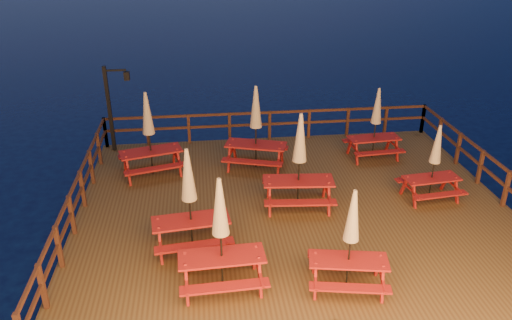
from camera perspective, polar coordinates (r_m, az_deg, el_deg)
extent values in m
plane|color=black|center=(14.38, 4.27, -6.62)|extent=(500.00, 500.00, 0.00)
cube|color=#4C3318|center=(14.28, 4.30, -5.94)|extent=(12.00, 10.00, 0.40)
cylinder|color=#3C1F13|center=(18.60, -15.71, -0.77)|extent=(0.24, 0.24, 1.40)
cylinder|color=#3C1F13|center=(18.51, 1.62, 0.09)|extent=(0.24, 0.24, 1.40)
cylinder|color=#3C1F13|center=(20.04, 17.68, 0.89)|extent=(0.24, 0.24, 1.40)
cube|color=#3C1F13|center=(18.06, 1.58, 5.46)|extent=(11.70, 0.06, 0.09)
cube|color=#3C1F13|center=(18.22, 1.56, 4.14)|extent=(11.70, 0.06, 0.09)
cube|color=#3C1F13|center=(18.20, -13.21, 3.25)|extent=(0.10, 0.10, 1.10)
cube|color=#3C1F13|center=(18.24, 1.56, 3.98)|extent=(0.10, 0.10, 1.10)
cube|color=#3C1F13|center=(19.44, 15.39, 4.43)|extent=(0.10, 0.10, 1.10)
cube|color=#3C1F13|center=(13.86, -20.05, -2.65)|extent=(0.06, 9.70, 0.09)
cube|color=#3C1F13|center=(14.06, -19.78, -4.26)|extent=(0.06, 9.70, 0.09)
cube|color=#3C1F13|center=(10.99, -23.78, -14.47)|extent=(0.10, 0.10, 1.10)
cube|color=#3C1F13|center=(14.09, -19.75, -4.45)|extent=(0.10, 0.10, 1.10)
cube|color=#3C1F13|center=(17.50, -17.30, 1.83)|extent=(0.10, 0.10, 1.10)
cube|color=#3C1F13|center=(15.82, 25.76, -0.19)|extent=(0.06, 9.70, 0.09)
cube|color=#3C1F13|center=(15.99, 25.46, -1.63)|extent=(0.06, 9.70, 0.09)
cube|color=#3C1F13|center=(16.02, 25.43, -1.80)|extent=(0.10, 0.10, 1.10)
cube|color=#3C1F13|center=(19.09, 19.69, 3.45)|extent=(0.10, 0.10, 1.10)
cube|color=black|center=(17.73, -16.40, 5.56)|extent=(0.12, 0.12, 3.00)
cube|color=black|center=(17.28, -15.79, 9.85)|extent=(0.70, 0.06, 0.06)
cube|color=black|center=(17.28, -14.56, 9.30)|extent=(0.18, 0.18, 0.28)
sphere|color=#E1995A|center=(17.28, -14.56, 9.30)|extent=(0.14, 0.14, 0.14)
cube|color=maroon|center=(17.18, 13.34, 2.47)|extent=(1.76, 0.79, 0.05)
cube|color=maroon|center=(17.77, 12.53, 2.34)|extent=(1.73, 0.39, 0.05)
cube|color=maroon|center=(16.82, 14.00, 0.83)|extent=(1.73, 0.39, 0.05)
cube|color=maroon|center=(17.32, 10.65, 1.63)|extent=(0.06, 0.10, 0.71)
cube|color=maroon|center=(16.79, 11.41, 0.78)|extent=(0.06, 0.10, 0.71)
cube|color=maroon|center=(17.87, 14.92, 1.96)|extent=(0.06, 0.10, 0.71)
cube|color=maroon|center=(17.36, 15.78, 1.14)|extent=(0.06, 0.10, 0.71)
cylinder|color=black|center=(17.01, 13.49, 3.95)|extent=(0.04, 0.04, 2.38)
cone|color=tan|center=(16.79, 13.72, 6.06)|extent=(0.34, 0.34, 1.19)
sphere|color=black|center=(16.62, 13.92, 7.85)|extent=(0.07, 0.07, 0.07)
cube|color=maroon|center=(15.05, 19.44, -1.96)|extent=(1.64, 0.78, 0.04)
cube|color=maroon|center=(15.56, 18.33, -1.96)|extent=(1.60, 0.41, 0.04)
cube|color=maroon|center=(14.78, 20.32, -3.78)|extent=(1.60, 0.41, 0.04)
cube|color=maroon|center=(15.09, 16.56, -2.86)|extent=(0.06, 0.09, 0.66)
cube|color=maroon|center=(14.65, 17.62, -3.90)|extent=(0.06, 0.09, 0.66)
cube|color=maroon|center=(15.75, 20.80, -2.29)|extent=(0.06, 0.09, 0.66)
cube|color=maroon|center=(15.33, 21.93, -3.26)|extent=(0.06, 0.09, 0.66)
cylinder|color=black|center=(14.86, 19.68, -0.45)|extent=(0.04, 0.04, 2.20)
cone|color=tan|center=(14.62, 20.03, 1.73)|extent=(0.32, 0.32, 1.10)
sphere|color=black|center=(14.43, 20.33, 3.59)|extent=(0.06, 0.06, 0.06)
cube|color=maroon|center=(15.98, -0.02, 1.77)|extent=(2.06, 1.29, 0.05)
cube|color=maroon|center=(16.69, 0.39, 1.63)|extent=(1.92, 0.86, 0.05)
cube|color=maroon|center=(15.55, -0.46, -0.24)|extent=(1.92, 0.86, 0.05)
cube|color=maroon|center=(16.62, -2.51, 1.19)|extent=(0.09, 0.12, 0.80)
cube|color=maroon|center=(15.99, -3.08, 0.17)|extent=(0.09, 0.12, 0.80)
cube|color=maroon|center=(16.35, 2.97, 0.76)|extent=(0.09, 0.12, 0.80)
cube|color=maroon|center=(15.72, 2.61, -0.29)|extent=(0.09, 0.12, 0.80)
cylinder|color=black|center=(15.78, -0.02, 3.55)|extent=(0.05, 0.05, 2.67)
cone|color=tan|center=(15.52, -0.02, 6.11)|extent=(0.38, 0.38, 1.34)
sphere|color=black|center=(15.32, -0.02, 8.30)|extent=(0.07, 0.07, 0.07)
cube|color=maroon|center=(11.04, 10.53, -11.20)|extent=(1.78, 0.96, 0.05)
cube|color=maroon|center=(11.66, 10.15, -10.67)|extent=(1.70, 0.57, 0.05)
cube|color=maroon|center=(10.77, 10.71, -14.18)|extent=(1.70, 0.57, 0.05)
cube|color=maroon|center=(11.43, 6.67, -11.65)|extent=(0.07, 0.10, 0.70)
cube|color=maroon|center=(10.95, 6.79, -13.60)|extent=(0.07, 0.10, 0.70)
cube|color=maroon|center=(11.60, 13.76, -11.69)|extent=(0.07, 0.10, 0.70)
cube|color=maroon|center=(11.12, 14.24, -13.60)|extent=(0.07, 0.10, 0.70)
cylinder|color=black|center=(10.77, 10.73, -9.20)|extent=(0.04, 0.04, 2.34)
cone|color=tan|center=(10.42, 11.02, -6.23)|extent=(0.34, 0.34, 1.17)
sphere|color=black|center=(10.15, 11.27, -3.61)|extent=(0.07, 0.07, 0.07)
cube|color=maroon|center=(13.78, 4.87, -2.38)|extent=(2.00, 0.92, 0.05)
cube|color=maroon|center=(14.50, 4.56, -2.32)|extent=(1.96, 0.47, 0.05)
cube|color=maroon|center=(13.37, 5.11, -4.89)|extent=(1.96, 0.47, 0.05)
cube|color=maroon|center=(14.22, 1.43, -3.20)|extent=(0.07, 0.11, 0.81)
cube|color=maroon|center=(13.60, 1.58, -4.63)|extent=(0.07, 0.11, 0.81)
cube|color=maroon|center=(14.39, 7.87, -3.09)|extent=(0.07, 0.11, 0.81)
cube|color=maroon|center=(13.78, 8.31, -4.49)|extent=(0.07, 0.11, 0.81)
cylinder|color=black|center=(13.54, 4.96, -0.37)|extent=(0.05, 0.05, 2.69)
cone|color=tan|center=(13.23, 5.08, 2.57)|extent=(0.39, 0.39, 1.34)
sphere|color=black|center=(13.00, 5.18, 5.11)|extent=(0.08, 0.08, 0.08)
cube|color=maroon|center=(10.87, -3.95, -10.95)|extent=(1.89, 0.80, 0.05)
cube|color=maroon|center=(11.55, -4.20, -10.39)|extent=(1.87, 0.36, 0.05)
cube|color=maroon|center=(10.57, -3.57, -14.28)|extent=(1.87, 0.36, 0.05)
cube|color=maroon|center=(11.36, -8.03, -11.80)|extent=(0.07, 0.11, 0.77)
cube|color=maroon|center=(10.82, -7.92, -13.97)|extent=(0.07, 0.11, 0.77)
cube|color=maroon|center=(11.44, -0.12, -11.18)|extent=(0.07, 0.11, 0.77)
cube|color=maroon|center=(10.91, 0.45, -13.28)|extent=(0.07, 0.11, 0.77)
cylinder|color=black|center=(10.57, -4.03, -8.70)|extent=(0.05, 0.05, 2.58)
cone|color=tan|center=(10.19, -4.16, -5.33)|extent=(0.37, 0.37, 1.29)
sphere|color=black|center=(9.89, -4.26, -2.35)|extent=(0.07, 0.07, 0.07)
cube|color=maroon|center=(15.88, -11.94, 0.98)|extent=(2.02, 1.20, 0.05)
cube|color=maroon|center=(16.58, -12.26, 0.82)|extent=(1.91, 0.78, 0.05)
cube|color=maroon|center=(15.45, -11.39, -0.98)|extent=(1.91, 0.78, 0.05)
cube|color=maroon|center=(16.27, -14.77, -0.25)|extent=(0.09, 0.12, 0.79)
cube|color=maroon|center=(15.64, -14.39, -1.28)|extent=(0.09, 0.12, 0.79)
cube|color=maroon|center=(16.48, -9.36, 0.62)|extent=(0.09, 0.12, 0.79)
cube|color=maroon|center=(15.87, -8.78, -0.35)|extent=(0.09, 0.12, 0.79)
cylinder|color=black|center=(15.68, -12.11, 2.73)|extent=(0.05, 0.05, 2.63)
cone|color=tan|center=(15.41, -12.35, 5.26)|extent=(0.38, 0.38, 1.32)
sphere|color=black|center=(15.22, -12.57, 7.41)|extent=(0.07, 0.07, 0.07)
cube|color=maroon|center=(12.14, -7.46, -6.85)|extent=(1.92, 0.92, 0.05)
cube|color=maroon|center=(12.83, -7.69, -6.58)|extent=(1.87, 0.49, 0.05)
cube|color=maroon|center=(11.80, -7.03, -9.69)|extent=(1.87, 0.49, 0.05)
cube|color=maroon|center=(12.61, -11.05, -7.89)|extent=(0.07, 0.11, 0.77)
cube|color=maroon|center=(12.04, -10.87, -9.63)|extent=(0.07, 0.11, 0.77)
cube|color=maroon|center=(12.70, -4.05, -7.14)|extent=(0.07, 0.11, 0.77)
cube|color=maroon|center=(12.14, -3.51, -8.83)|extent=(0.07, 0.11, 0.77)
cylinder|color=black|center=(11.87, -7.59, -4.75)|extent=(0.05, 0.05, 2.57)
cone|color=tan|center=(11.53, -7.80, -1.65)|extent=(0.37, 0.37, 1.29)
sphere|color=black|center=(11.28, -7.97, 1.05)|extent=(0.07, 0.07, 0.07)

